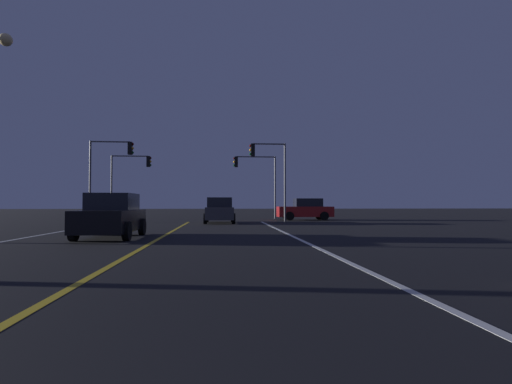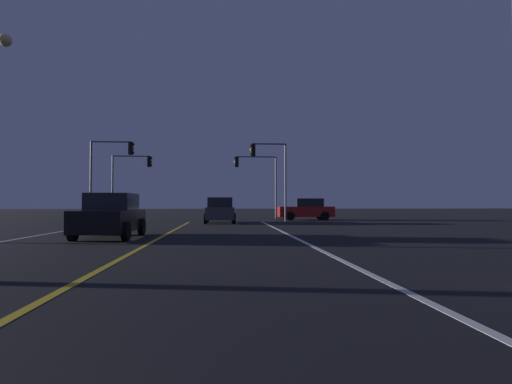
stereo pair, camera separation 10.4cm
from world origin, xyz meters
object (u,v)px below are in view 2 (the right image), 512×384
(traffic_light_far_right, at_px, (256,172))
(traffic_light_far_left, at_px, (132,172))
(car_crossing_side, at_px, (306,210))
(car_ahead_far, at_px, (220,211))
(traffic_light_near_left, at_px, (111,162))
(car_oncoming, at_px, (111,216))
(traffic_light_near_right, at_px, (269,164))

(traffic_light_far_right, xyz_separation_m, traffic_light_far_left, (-10.45, -0.00, -0.04))
(traffic_light_far_right, bearing_deg, car_crossing_side, 140.70)
(car_ahead_far, distance_m, traffic_light_near_left, 8.61)
(traffic_light_far_right, bearing_deg, car_ahead_far, 68.15)
(car_ahead_far, height_order, car_crossing_side, same)
(traffic_light_near_left, distance_m, traffic_light_far_left, 5.51)
(car_crossing_side, relative_size, traffic_light_far_left, 0.80)
(car_crossing_side, bearing_deg, car_oncoming, 55.40)
(traffic_light_far_right, bearing_deg, traffic_light_near_right, 95.74)
(traffic_light_near_right, relative_size, traffic_light_near_left, 1.00)
(traffic_light_near_right, distance_m, traffic_light_near_left, 11.20)
(car_oncoming, distance_m, traffic_light_near_right, 15.62)
(traffic_light_near_left, distance_m, traffic_light_far_right, 11.98)
(car_oncoming, bearing_deg, traffic_light_far_left, -169.62)
(car_ahead_far, relative_size, traffic_light_far_right, 0.80)
(car_ahead_far, xyz_separation_m, car_crossing_side, (6.74, 4.32, 0.00))
(car_crossing_side, bearing_deg, traffic_light_far_left, -12.25)
(car_crossing_side, relative_size, traffic_light_near_left, 0.75)
(traffic_light_near_right, height_order, traffic_light_near_left, traffic_light_near_left)
(car_oncoming, relative_size, car_crossing_side, 1.00)
(car_ahead_far, xyz_separation_m, traffic_light_near_left, (-7.67, 1.91, 3.40))
(car_crossing_side, distance_m, traffic_light_near_right, 5.25)
(car_ahead_far, bearing_deg, traffic_light_near_right, -61.56)
(car_oncoming, bearing_deg, car_crossing_side, 145.40)
(traffic_light_near_right, bearing_deg, car_crossing_side, -143.19)
(car_ahead_far, height_order, traffic_light_near_right, traffic_light_near_right)
(car_oncoming, relative_size, traffic_light_near_left, 0.75)
(traffic_light_near_right, bearing_deg, traffic_light_far_left, -26.55)
(car_crossing_side, xyz_separation_m, traffic_light_far_left, (-14.23, 3.09, 3.17))
(traffic_light_near_left, relative_size, traffic_light_far_right, 1.06)
(traffic_light_near_left, xyz_separation_m, traffic_light_far_left, (0.19, 5.50, -0.23))
(traffic_light_near_left, bearing_deg, traffic_light_far_left, 88.01)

